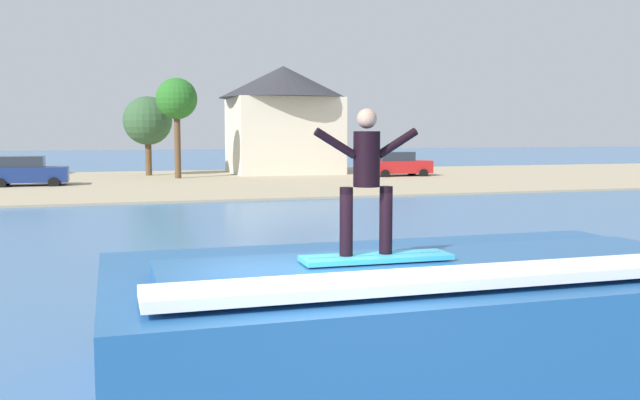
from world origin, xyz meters
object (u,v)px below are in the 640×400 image
at_px(surfer, 367,173).
at_px(tree_short_bushy, 148,121).
at_px(house_gabled_white, 283,114).
at_px(car_far_shore, 398,164).
at_px(surfboard, 376,257).
at_px(car_near_shore, 27,172).
at_px(wave_crest, 421,319).
at_px(tree_tall_bare, 177,100).

bearing_deg(surfer, tree_short_bushy, 90.24).
relative_size(surfer, house_gabled_white, 0.18).
xyz_separation_m(car_far_shore, house_gabled_white, (-6.95, 6.30, 3.75)).
relative_size(surfer, tree_short_bushy, 0.30).
height_order(surfer, car_far_shore, surfer).
height_order(surfer, tree_short_bushy, tree_short_bushy).
xyz_separation_m(surfboard, surfer, (-0.11, 0.06, 1.02)).
bearing_deg(surfer, car_near_shore, 101.83).
relative_size(surfboard, car_near_shore, 0.42).
relative_size(car_near_shore, car_far_shore, 0.97).
xyz_separation_m(surfboard, car_far_shore, (16.95, 38.66, -0.78)).
height_order(house_gabled_white, tree_short_bushy, house_gabled_white).
distance_m(surfboard, house_gabled_white, 46.15).
bearing_deg(surfboard, surfer, 149.49).
height_order(surfboard, tree_short_bushy, tree_short_bushy).
bearing_deg(tree_short_bushy, surfer, -89.76).
height_order(surfboard, car_near_shore, car_near_shore).
distance_m(surfboard, surfer, 1.03).
relative_size(wave_crest, car_near_shore, 1.82).
bearing_deg(house_gabled_white, surfer, -102.68).
distance_m(car_far_shore, house_gabled_white, 10.10).
height_order(car_far_shore, tree_short_bushy, tree_short_bushy).
bearing_deg(surfer, wave_crest, 20.76).
relative_size(surfboard, tree_tall_bare, 0.27).
bearing_deg(surfboard, house_gabled_white, 77.47).
xyz_separation_m(wave_crest, surfer, (-0.91, -0.34, 1.95)).
bearing_deg(car_near_shore, surfboard, -78.03).
xyz_separation_m(wave_crest, tree_tall_bare, (0.65, 40.25, 4.63)).
distance_m(car_far_shore, tree_short_bushy, 18.50).
distance_m(car_near_shore, car_far_shore, 24.77).
bearing_deg(wave_crest, house_gabled_white, 78.34).
bearing_deg(house_gabled_white, car_near_shore, -154.22).
distance_m(house_gabled_white, tree_short_bushy, 10.31).
bearing_deg(tree_tall_bare, surfer, -92.20).
height_order(wave_crest, tree_tall_bare, tree_tall_bare).
distance_m(surfer, car_near_shore, 37.17).
distance_m(surfboard, tree_tall_bare, 40.85).
height_order(car_near_shore, tree_tall_bare, tree_tall_bare).
xyz_separation_m(wave_crest, car_near_shore, (-8.51, 35.99, 0.15)).
xyz_separation_m(house_gabled_white, tree_tall_bare, (-8.54, -4.30, 0.73)).
relative_size(car_near_shore, house_gabled_white, 0.44).
bearing_deg(tree_tall_bare, house_gabled_white, 26.72).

